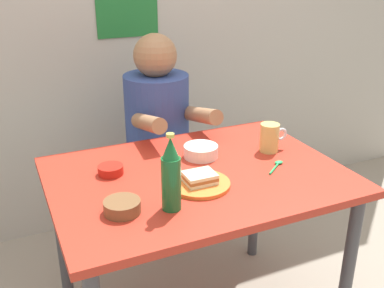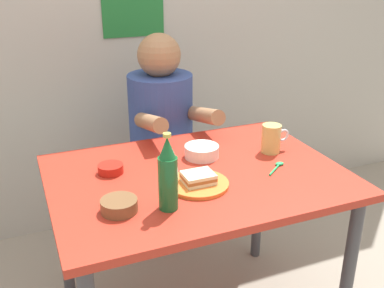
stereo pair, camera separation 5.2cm
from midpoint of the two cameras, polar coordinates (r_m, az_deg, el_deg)
The scene contains 11 objects.
dining_table at distance 1.76m, azimuth -0.19°, elevation -6.40°, with size 1.10×0.80×0.74m.
stool at distance 2.44m, azimuth -4.77°, elevation -5.63°, with size 0.34×0.34×0.45m.
person_seated at distance 2.26m, azimuth -5.01°, elevation 3.57°, with size 0.33×0.56×0.72m.
plate_orange at distance 1.62m, azimuth 0.05°, elevation -5.06°, with size 0.22×0.22×0.01m, color orange.
sandwich at distance 1.61m, azimuth 0.05°, elevation -4.27°, with size 0.11×0.09×0.04m.
beer_mug at distance 1.91m, azimuth 9.04°, elevation 0.82°, with size 0.13×0.08×0.12m.
beer_bottle at distance 1.43m, azimuth -3.71°, elevation -4.03°, with size 0.06×0.06×0.26m.
rice_bowl_white at distance 1.84m, azimuth 0.31°, elevation -0.86°, with size 0.14×0.14×0.05m.
sambal_bowl_red at distance 1.73m, azimuth -11.09°, elevation -3.19°, with size 0.10×0.10×0.03m.
condiment_bowl_brown at distance 1.48m, azimuth -9.82°, elevation -7.73°, with size 0.12×0.12×0.04m.
spoon at distance 1.80m, azimuth 9.86°, elevation -2.60°, with size 0.11×0.08×0.01m.
Camera 1 is at (-0.65, -1.40, 1.50)m, focal length 42.27 mm.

